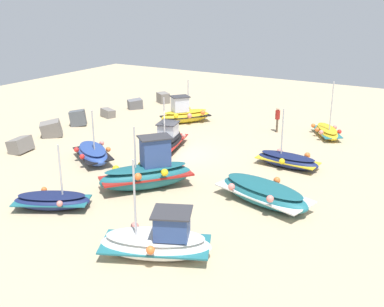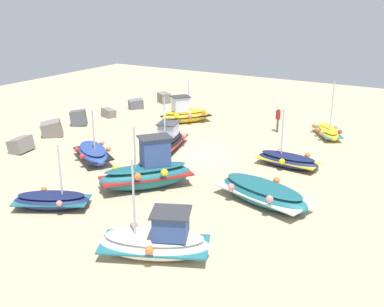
{
  "view_description": "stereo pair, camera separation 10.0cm",
  "coord_description": "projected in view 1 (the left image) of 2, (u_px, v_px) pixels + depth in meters",
  "views": [
    {
      "loc": [
        -23.07,
        -14.59,
        9.23
      ],
      "look_at": [
        -1.96,
        -2.02,
        0.9
      ],
      "focal_mm": 44.77,
      "sensor_mm": 36.0,
      "label": 1
    },
    {
      "loc": [
        -23.02,
        -14.67,
        9.23
      ],
      "look_at": [
        -1.96,
        -2.02,
        0.9
      ],
      "focal_mm": 44.77,
      "sensor_mm": 36.0,
      "label": 2
    }
  ],
  "objects": [
    {
      "name": "fishing_boat_1",
      "position": [
        158.0,
        241.0,
        17.44
      ],
      "size": [
        3.23,
        4.45,
        3.77
      ],
      "rotation": [
        0.0,
        0.0,
        5.14
      ],
      "color": "white",
      "rests_on": "ground_plane"
    },
    {
      "name": "fishing_boat_3",
      "position": [
        52.0,
        200.0,
        21.37
      ],
      "size": [
        2.94,
        3.69,
        3.03
      ],
      "rotation": [
        0.0,
        0.0,
        2.09
      ],
      "color": "navy",
      "rests_on": "ground_plane"
    },
    {
      "name": "fishing_boat_6",
      "position": [
        263.0,
        193.0,
        21.83
      ],
      "size": [
        2.97,
        5.05,
        1.07
      ],
      "rotation": [
        0.0,
        0.0,
        1.28
      ],
      "color": "#1E6670",
      "rests_on": "ground_plane"
    },
    {
      "name": "fishing_boat_5",
      "position": [
        288.0,
        160.0,
        26.43
      ],
      "size": [
        1.86,
        3.65,
        3.26
      ],
      "rotation": [
        0.0,
        0.0,
        4.63
      ],
      "color": "navy",
      "rests_on": "ground_plane"
    },
    {
      "name": "fishing_boat_7",
      "position": [
        93.0,
        153.0,
        27.31
      ],
      "size": [
        3.15,
        3.78,
        3.13
      ],
      "rotation": [
        0.0,
        0.0,
        1.0
      ],
      "color": "#2D4C9E",
      "rests_on": "ground_plane"
    },
    {
      "name": "person_walking",
      "position": [
        277.0,
        118.0,
        32.87
      ],
      "size": [
        0.32,
        0.32,
        1.74
      ],
      "rotation": [
        0.0,
        0.0,
        5.08
      ],
      "color": "brown",
      "rests_on": "ground_plane"
    },
    {
      "name": "fishing_boat_4",
      "position": [
        327.0,
        131.0,
        32.02
      ],
      "size": [
        3.45,
        2.77,
        3.82
      ],
      "rotation": [
        0.0,
        0.0,
        0.57
      ],
      "color": "gold",
      "rests_on": "ground_plane"
    },
    {
      "name": "fishing_boat_0",
      "position": [
        166.0,
        141.0,
        29.38
      ],
      "size": [
        4.63,
        2.72,
        3.33
      ],
      "rotation": [
        0.0,
        0.0,
        0.27
      ],
      "color": "black",
      "rests_on": "ground_plane"
    },
    {
      "name": "fishing_boat_8",
      "position": [
        148.0,
        172.0,
        23.46
      ],
      "size": [
        4.66,
        4.16,
        3.25
      ],
      "rotation": [
        0.0,
        0.0,
        5.62
      ],
      "color": "#1E6670",
      "rests_on": "ground_plane"
    },
    {
      "name": "fishing_boat_2",
      "position": [
        185.0,
        114.0,
        35.38
      ],
      "size": [
        3.81,
        3.35,
        3.17
      ],
      "rotation": [
        0.0,
        0.0,
        2.49
      ],
      "color": "gold",
      "rests_on": "ground_plane"
    },
    {
      "name": "breakwater_rocks",
      "position": [
        59.0,
        128.0,
        32.45
      ],
      "size": [
        23.24,
        2.72,
        1.32
      ],
      "color": "slate",
      "rests_on": "ground_plane"
    },
    {
      "name": "ground_plane",
      "position": [
        180.0,
        153.0,
        28.81
      ],
      "size": [
        55.07,
        55.07,
        0.0
      ],
      "primitive_type": "plane",
      "color": "tan"
    }
  ]
}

